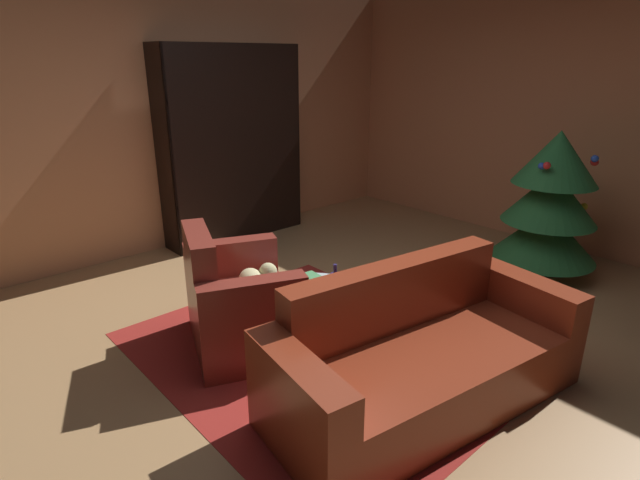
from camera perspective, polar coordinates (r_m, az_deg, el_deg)
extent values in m
plane|color=#A97E50|center=(3.93, 1.96, -10.50)|extent=(7.55, 7.55, 0.00)
cube|color=tan|center=(6.08, 24.86, 12.47)|extent=(5.38, 0.06, 2.77)
cube|color=tan|center=(5.64, -17.41, 12.93)|extent=(0.06, 6.41, 2.77)
cube|color=maroon|center=(3.69, -0.36, -12.68)|extent=(2.56, 2.04, 0.01)
cube|color=black|center=(5.67, -8.93, 10.30)|extent=(0.03, 1.65, 2.13)
cube|color=black|center=(6.27, -3.52, 11.43)|extent=(0.37, 0.02, 2.13)
cube|color=black|center=(5.43, -17.18, 9.24)|extent=(0.37, 0.03, 2.13)
cube|color=black|center=(6.07, -9.29, 0.66)|extent=(0.34, 1.60, 0.03)
cube|color=black|center=(5.96, -9.48, 3.84)|extent=(0.34, 1.60, 0.03)
cube|color=black|center=(5.88, -9.67, 7.12)|extent=(0.34, 1.60, 0.02)
cube|color=black|center=(5.81, -9.88, 10.48)|extent=(0.34, 1.60, 0.02)
cube|color=black|center=(5.76, -10.09, 13.92)|extent=(0.34, 1.60, 0.02)
cube|color=black|center=(5.74, -10.31, 17.39)|extent=(0.34, 1.60, 0.02)
cube|color=black|center=(5.74, -10.53, 20.88)|extent=(0.34, 1.60, 0.03)
cube|color=black|center=(6.00, -10.36, 6.79)|extent=(0.05, 0.90, 0.56)
cube|color=black|center=(5.98, -10.23, 6.75)|extent=(0.03, 0.93, 0.59)
cube|color=#805599|center=(6.47, -3.96, 3.58)|extent=(0.25, 0.04, 0.29)
cube|color=#A69A9A|center=(6.48, -4.47, 3.25)|extent=(0.18, 0.03, 0.22)
cube|color=#2A7A4D|center=(6.45, -4.72, 3.08)|extent=(0.20, 0.04, 0.20)
cube|color=#2C4D92|center=(6.43, -5.11, 3.23)|extent=(0.18, 0.03, 0.25)
cube|color=purple|center=(6.40, -5.35, 3.21)|extent=(0.20, 0.03, 0.26)
cube|color=#592E20|center=(6.36, -5.53, 3.06)|extent=(0.24, 0.04, 0.25)
cube|color=orange|center=(6.35, -5.92, 2.89)|extent=(0.20, 0.04, 0.22)
cube|color=orange|center=(6.32, -6.19, 3.07)|extent=(0.21, 0.03, 0.28)
cube|color=#8350A6|center=(6.26, -4.18, 12.66)|extent=(0.26, 0.03, 0.25)
cube|color=#41863D|center=(6.27, -4.68, 12.34)|extent=(0.17, 0.03, 0.18)
cube|color=#3E3019|center=(6.21, -4.68, 12.54)|extent=(0.27, 0.04, 0.24)
cube|color=gold|center=(6.21, -5.12, 12.34)|extent=(0.21, 0.03, 0.20)
cube|color=gold|center=(6.18, -5.50, 12.69)|extent=(0.21, 0.04, 0.28)
cube|color=#8A4D93|center=(6.13, -5.68, 12.38)|extent=(0.27, 0.03, 0.23)
cube|color=orange|center=(6.23, -4.27, 15.73)|extent=(0.25, 0.04, 0.22)
cube|color=orange|center=(6.21, -4.72, 15.70)|extent=(0.23, 0.04, 0.22)
cube|color=#3F3E21|center=(6.18, -4.96, 15.70)|extent=(0.24, 0.03, 0.23)
cube|color=#0E6F8C|center=(6.15, -5.31, 15.85)|extent=(0.24, 0.04, 0.26)
cube|color=#ADAD87|center=(6.13, -5.68, 15.44)|extent=(0.23, 0.03, 0.18)
cube|color=purple|center=(6.10, -5.95, 15.40)|extent=(0.25, 0.04, 0.18)
cube|color=#A5AC9E|center=(6.07, -6.36, 15.46)|extent=(0.25, 0.04, 0.20)
cube|color=#BC3C19|center=(6.05, -6.86, 15.82)|extent=(0.22, 0.05, 0.28)
cube|color=#1E6997|center=(6.22, -4.53, 19.23)|extent=(0.22, 0.04, 0.28)
cube|color=tan|center=(6.19, -4.99, 18.85)|extent=(0.20, 0.05, 0.20)
cube|color=#2B4895|center=(6.15, -5.21, 19.01)|extent=(0.24, 0.03, 0.24)
cube|color=#1C6496|center=(6.16, -5.65, 18.85)|extent=(0.18, 0.03, 0.21)
cube|color=orange|center=(6.11, -5.75, 19.02)|extent=(0.24, 0.03, 0.25)
cube|color=maroon|center=(3.76, -8.62, -8.76)|extent=(0.85, 0.89, 0.40)
cube|color=maroon|center=(3.54, -13.36, -2.97)|extent=(0.64, 0.38, 0.50)
cube|color=maroon|center=(3.36, -7.41, -9.77)|extent=(0.40, 0.71, 0.67)
cube|color=maroon|center=(4.05, -9.82, -4.52)|extent=(0.40, 0.71, 0.67)
ellipsoid|color=#BEB883|center=(3.63, -7.73, -4.69)|extent=(0.33, 0.27, 0.18)
sphere|color=#BEB883|center=(3.65, -5.87, -3.57)|extent=(0.13, 0.13, 0.13)
cube|color=maroon|center=(3.21, 11.82, -14.70)|extent=(1.04, 1.69, 0.38)
cube|color=maroon|center=(3.20, 8.38, -6.16)|extent=(0.42, 1.59, 0.43)
cube|color=maroon|center=(2.69, -2.42, -18.87)|extent=(0.83, 0.31, 0.62)
cube|color=maroon|center=(3.76, 21.77, -8.22)|extent=(0.83, 0.31, 0.62)
cylinder|color=black|center=(3.60, 1.11, -10.03)|extent=(0.04, 0.04, 0.39)
cylinder|color=black|center=(3.88, 0.34, -7.60)|extent=(0.04, 0.04, 0.39)
cylinder|color=black|center=(3.71, -3.62, -9.10)|extent=(0.04, 0.04, 0.39)
cylinder|color=silver|center=(3.63, -0.71, -6.02)|extent=(0.69, 0.69, 0.02)
cube|color=#427942|center=(3.64, -0.84, -5.53)|extent=(0.17, 0.12, 0.03)
cube|color=red|center=(3.63, -0.82, -5.18)|extent=(0.21, 0.14, 0.03)
cube|color=#294C96|center=(3.61, -1.06, -4.78)|extent=(0.22, 0.18, 0.03)
cube|color=#468951|center=(3.61, -1.12, -4.37)|extent=(0.20, 0.17, 0.02)
cylinder|color=navy|center=(3.48, 1.69, -5.29)|extent=(0.06, 0.06, 0.20)
cylinder|color=navy|center=(3.43, 1.71, -3.29)|extent=(0.03, 0.03, 0.07)
cylinder|color=brown|center=(5.38, 23.57, -2.60)|extent=(0.08, 0.08, 0.16)
cone|color=#256532|center=(5.27, 24.05, 0.66)|extent=(0.95, 0.95, 0.49)
cone|color=#256532|center=(5.17, 24.61, 4.48)|extent=(0.85, 0.85, 0.49)
cone|color=#256532|center=(5.10, 25.20, 8.42)|extent=(0.75, 0.75, 0.49)
sphere|color=yellow|center=(5.53, 21.30, 2.10)|extent=(0.05, 0.05, 0.05)
sphere|color=yellow|center=(5.38, 27.61, 3.36)|extent=(0.07, 0.07, 0.07)
sphere|color=blue|center=(4.83, 23.70, 7.65)|extent=(0.06, 0.06, 0.06)
sphere|color=blue|center=(5.04, 28.57, 8.06)|extent=(0.06, 0.06, 0.06)
sphere|color=red|center=(5.11, 28.56, 7.74)|extent=(0.07, 0.07, 0.07)
sphere|color=red|center=(4.82, 24.21, 7.66)|extent=(0.07, 0.07, 0.07)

